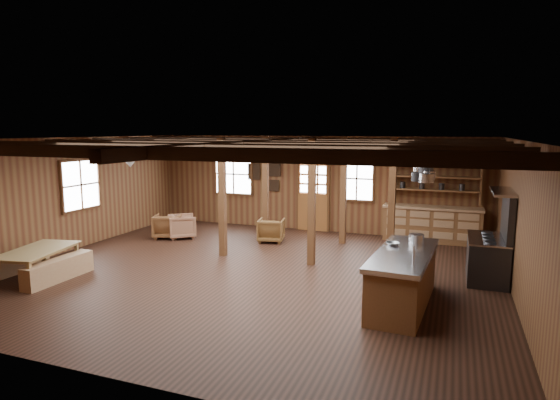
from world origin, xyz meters
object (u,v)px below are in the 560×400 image
object	(u,v)px
dining_table	(39,264)
armchair_c	(182,226)
kitchen_island	(403,278)
armchair_b	(271,230)
commercial_range	(490,251)
armchair_a	(167,226)

from	to	relation	value
dining_table	armchair_c	xyz separation A→B (m)	(0.79, 4.07, 0.03)
kitchen_island	armchair_c	world-z (taller)	kitchen_island
dining_table	armchair_b	size ratio (longest dim) A/B	2.45
commercial_range	armchair_a	size ratio (longest dim) A/B	2.51
commercial_range	dining_table	world-z (taller)	commercial_range
commercial_range	kitchen_island	bearing A→B (deg)	-126.43
kitchen_island	armchair_b	distance (m)	5.17
dining_table	armchair_a	xyz separation A→B (m)	(0.40, 3.93, 0.04)
commercial_range	armchair_a	xyz separation A→B (m)	(-8.15, 0.89, -0.27)
dining_table	armchair_a	distance (m)	3.95
commercial_range	armchair_b	world-z (taller)	commercial_range
armchair_b	armchair_c	size ratio (longest dim) A/B	0.95
dining_table	armchair_b	world-z (taller)	armchair_b
dining_table	armchair_a	size ratio (longest dim) A/B	2.31
commercial_range	dining_table	bearing A→B (deg)	-160.41
commercial_range	armchair_b	bearing A→B (deg)	164.27
commercial_range	armchair_a	bearing A→B (deg)	173.77
dining_table	armchair_c	bearing A→B (deg)	-22.44
kitchen_island	armchair_a	size ratio (longest dim) A/B	3.52
kitchen_island	armchair_c	bearing A→B (deg)	157.94
commercial_range	armchair_c	world-z (taller)	commercial_range
armchair_a	kitchen_island	bearing A→B (deg)	135.58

